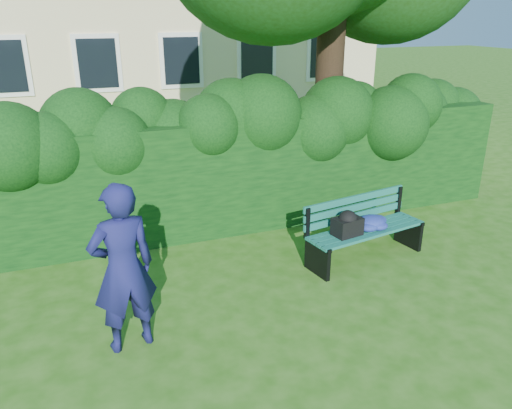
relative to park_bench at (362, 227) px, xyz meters
name	(u,v)px	position (x,y,z in m)	size (l,w,h in m)	color
ground	(273,288)	(-1.51, -0.33, -0.50)	(80.00, 80.00, 0.00)	#24580F
hedge	(221,174)	(-1.51, 1.87, 0.40)	(10.00, 1.00, 1.80)	black
park_bench	(362,227)	(0.00, 0.00, 0.00)	(1.89, 0.86, 0.89)	#105447
man_reading	(123,269)	(-3.39, -0.86, 0.42)	(0.67, 0.44, 1.84)	#16174E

